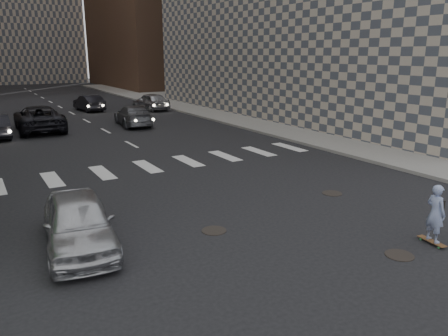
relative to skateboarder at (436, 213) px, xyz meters
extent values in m
plane|color=black|center=(-2.51, 2.47, -0.85)|extent=(160.00, 160.00, 0.00)
cube|color=gray|center=(11.99, 22.47, -0.78)|extent=(13.00, 80.00, 0.15)
cube|color=black|center=(8.69, 16.47, 1.15)|extent=(0.30, 18.00, 4.00)
cylinder|color=black|center=(-1.31, -0.03, -0.84)|extent=(0.70, 0.70, 0.02)
cylinder|color=black|center=(-4.51, 3.67, -0.84)|extent=(0.70, 0.70, 0.02)
cylinder|color=black|center=(0.79, 4.47, -0.84)|extent=(0.70, 0.70, 0.02)
cube|color=brown|center=(0.00, 0.00, -0.78)|extent=(0.31, 0.84, 0.02)
cylinder|color=green|center=(-0.11, -0.28, -0.83)|extent=(0.03, 0.06, 0.05)
cylinder|color=green|center=(0.03, -0.30, -0.83)|extent=(0.03, 0.06, 0.05)
cylinder|color=green|center=(-0.04, 0.30, -0.83)|extent=(0.03, 0.06, 0.05)
cylinder|color=green|center=(0.11, 0.28, -0.83)|extent=(0.03, 0.06, 0.05)
imported|color=#8CA6CC|center=(0.00, 0.00, 0.00)|extent=(0.44, 0.61, 1.54)
cube|color=black|center=(0.16, 0.02, 0.19)|extent=(0.12, 0.26, 0.29)
imported|color=#B1B3B8|center=(-8.01, 4.47, -0.15)|extent=(2.17, 4.30, 1.40)
imported|color=#585960|center=(-0.22, 22.67, -0.16)|extent=(2.47, 4.96, 1.39)
imported|color=black|center=(-6.14, 23.64, -0.04)|extent=(2.90, 5.96, 1.63)
imported|color=#B7B8BF|center=(3.99, 30.09, -0.10)|extent=(2.28, 4.59, 1.50)
imported|color=black|center=(-0.87, 32.20, -0.17)|extent=(1.92, 4.30, 1.37)
camera|label=1|loc=(-10.11, -6.33, 4.01)|focal=35.00mm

